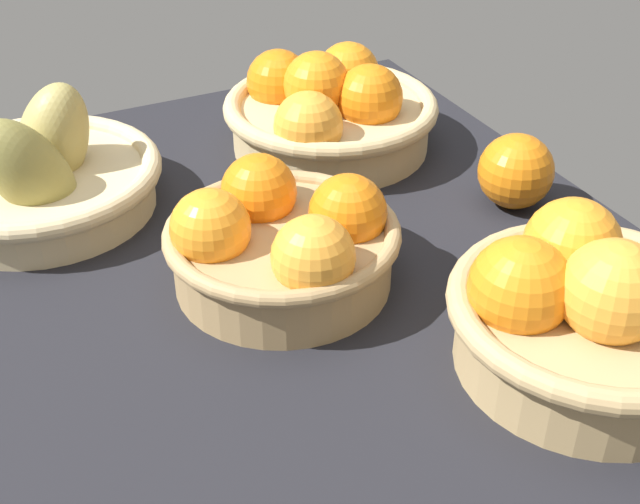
% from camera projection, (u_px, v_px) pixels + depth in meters
% --- Properties ---
extents(market_tray, '(0.84, 0.72, 0.03)m').
position_uv_depth(market_tray, '(279.00, 287.00, 0.81)').
color(market_tray, black).
rests_on(market_tray, ground).
extents(basket_far_right_pears, '(0.25, 0.25, 0.15)m').
position_uv_depth(basket_far_right_pears, '(41.00, 177.00, 0.87)').
color(basket_far_right_pears, '#D3BC8C').
rests_on(basket_far_right_pears, market_tray).
extents(basket_near_left, '(0.23, 0.23, 0.13)m').
position_uv_depth(basket_near_left, '(585.00, 312.00, 0.67)').
color(basket_near_left, tan).
rests_on(basket_near_left, market_tray).
extents(basket_center, '(0.21, 0.21, 0.10)m').
position_uv_depth(basket_center, '(280.00, 242.00, 0.76)').
color(basket_center, tan).
rests_on(basket_center, market_tray).
extents(basket_near_right, '(0.25, 0.25, 0.12)m').
position_uv_depth(basket_near_right, '(328.00, 110.00, 0.99)').
color(basket_near_right, tan).
rests_on(basket_near_right, market_tray).
extents(loose_orange_front_gap, '(0.08, 0.08, 0.08)m').
position_uv_depth(loose_orange_front_gap, '(516.00, 171.00, 0.88)').
color(loose_orange_front_gap, orange).
rests_on(loose_orange_front_gap, market_tray).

